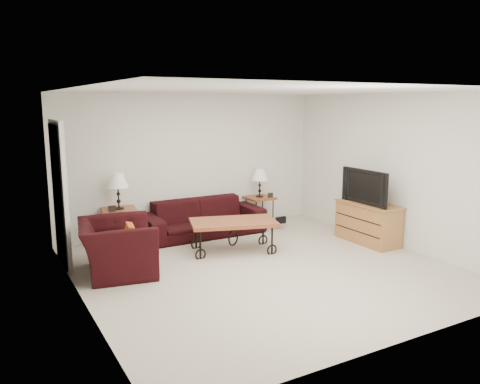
% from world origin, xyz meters
% --- Properties ---
extents(ground, '(5.00, 5.00, 0.00)m').
position_xyz_m(ground, '(0.00, 0.00, 0.00)').
color(ground, beige).
rests_on(ground, ground).
extents(wall_back, '(5.00, 0.02, 2.50)m').
position_xyz_m(wall_back, '(0.00, 2.50, 1.25)').
color(wall_back, silver).
rests_on(wall_back, ground).
extents(wall_front, '(5.00, 0.02, 2.50)m').
position_xyz_m(wall_front, '(0.00, -2.50, 1.25)').
color(wall_front, silver).
rests_on(wall_front, ground).
extents(wall_left, '(0.02, 5.00, 2.50)m').
position_xyz_m(wall_left, '(-2.50, 0.00, 1.25)').
color(wall_left, silver).
rests_on(wall_left, ground).
extents(wall_right, '(0.02, 5.00, 2.50)m').
position_xyz_m(wall_right, '(2.50, 0.00, 1.25)').
color(wall_right, silver).
rests_on(wall_right, ground).
extents(ceiling, '(5.00, 5.00, 0.00)m').
position_xyz_m(ceiling, '(0.00, 0.00, 2.50)').
color(ceiling, white).
rests_on(ceiling, wall_back).
extents(doorway, '(0.08, 0.94, 2.04)m').
position_xyz_m(doorway, '(-2.47, 1.65, 1.02)').
color(doorway, black).
rests_on(doorway, ground).
extents(sofa, '(2.18, 0.85, 0.64)m').
position_xyz_m(sofa, '(-0.02, 2.02, 0.32)').
color(sofa, black).
rests_on(sofa, ground).
extents(side_table_left, '(0.63, 0.63, 0.60)m').
position_xyz_m(side_table_left, '(-1.46, 2.20, 0.30)').
color(side_table_left, brown).
rests_on(side_table_left, ground).
extents(side_table_right, '(0.50, 0.50, 0.54)m').
position_xyz_m(side_table_right, '(1.27, 2.20, 0.27)').
color(side_table_right, brown).
rests_on(side_table_right, ground).
extents(lamp_left, '(0.39, 0.39, 0.60)m').
position_xyz_m(lamp_left, '(-1.46, 2.20, 0.91)').
color(lamp_left, black).
rests_on(lamp_left, side_table_left).
extents(lamp_right, '(0.31, 0.31, 0.54)m').
position_xyz_m(lamp_right, '(1.27, 2.20, 0.82)').
color(lamp_right, black).
rests_on(lamp_right, side_table_right).
extents(photo_frame_left, '(0.12, 0.02, 0.10)m').
position_xyz_m(photo_frame_left, '(-1.61, 2.05, 0.65)').
color(photo_frame_left, black).
rests_on(photo_frame_left, side_table_left).
extents(photo_frame_right, '(0.11, 0.04, 0.09)m').
position_xyz_m(photo_frame_right, '(1.42, 2.05, 0.59)').
color(photo_frame_right, black).
rests_on(photo_frame_right, side_table_right).
extents(coffee_table, '(1.50, 1.09, 0.50)m').
position_xyz_m(coffee_table, '(0.00, 0.92, 0.25)').
color(coffee_table, brown).
rests_on(coffee_table, ground).
extents(armchair, '(1.18, 1.29, 0.74)m').
position_xyz_m(armchair, '(-1.88, 0.84, 0.37)').
color(armchair, black).
rests_on(armchair, ground).
extents(throw_pillow, '(0.15, 0.34, 0.33)m').
position_xyz_m(throw_pillow, '(-1.72, 0.79, 0.52)').
color(throw_pillow, '#D8551B').
rests_on(throw_pillow, armchair).
extents(tv_stand, '(0.47, 1.13, 0.68)m').
position_xyz_m(tv_stand, '(2.23, 0.25, 0.34)').
color(tv_stand, '#BF8246').
rests_on(tv_stand, ground).
extents(television, '(0.13, 1.01, 0.58)m').
position_xyz_m(television, '(2.21, 0.25, 0.97)').
color(television, black).
rests_on(television, tv_stand).
extents(backpack, '(0.35, 0.28, 0.41)m').
position_xyz_m(backpack, '(1.44, 1.81, 0.20)').
color(backpack, black).
rests_on(backpack, ground).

